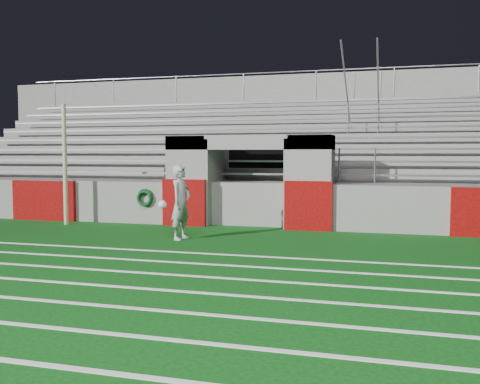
% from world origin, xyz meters
% --- Properties ---
extents(ground, '(90.00, 90.00, 0.00)m').
position_xyz_m(ground, '(0.00, 0.00, 0.00)').
color(ground, '#0B4410').
rests_on(ground, ground).
extents(field_post, '(0.13, 0.13, 3.53)m').
position_xyz_m(field_post, '(-5.28, 2.29, 1.77)').
color(field_post, tan).
rests_on(field_post, ground).
extents(field_markings, '(28.00, 8.09, 0.01)m').
position_xyz_m(field_markings, '(0.00, -5.00, 0.01)').
color(field_markings, white).
rests_on(field_markings, ground).
extents(stadium_structure, '(26.00, 8.48, 5.42)m').
position_xyz_m(stadium_structure, '(0.00, 7.97, 1.49)').
color(stadium_structure, slate).
rests_on(stadium_structure, ground).
extents(goalkeeper_with_ball, '(0.73, 0.73, 1.81)m').
position_xyz_m(goalkeeper_with_ball, '(-0.96, 0.62, 0.91)').
color(goalkeeper_with_ball, '#A2A5AC').
rests_on(goalkeeper_with_ball, ground).
extents(hose_coil, '(0.51, 0.14, 0.52)m').
position_xyz_m(hose_coil, '(-3.04, 2.93, 0.79)').
color(hose_coil, '#0C3C11').
rests_on(hose_coil, ground).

